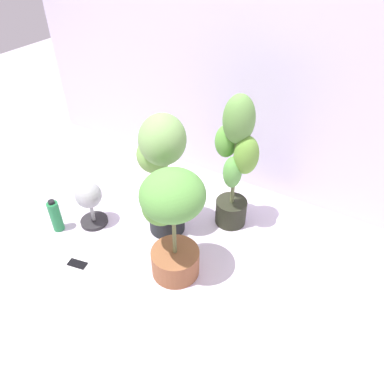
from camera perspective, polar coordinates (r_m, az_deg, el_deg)
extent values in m
plane|color=silver|center=(2.37, -6.02, -7.28)|extent=(8.00, 8.00, 0.00)
cube|color=silver|center=(2.49, 4.82, 22.17)|extent=(3.20, 0.01, 2.00)
cylinder|color=#27291B|center=(2.44, 6.07, -3.01)|extent=(0.20, 0.20, 0.17)
cylinder|color=#3C3517|center=(2.39, 6.20, -1.60)|extent=(0.19, 0.19, 0.02)
cylinder|color=olive|center=(2.19, 6.80, 5.25)|extent=(0.02, 0.02, 0.67)
ellipsoid|color=#639647|center=(2.06, 7.33, 11.16)|extent=(0.25, 0.25, 0.29)
ellipsoid|color=#63AA43|center=(2.19, 5.36, 7.88)|extent=(0.17, 0.17, 0.21)
ellipsoid|color=#699E3A|center=(2.12, 8.45, 5.66)|extent=(0.20, 0.20, 0.24)
ellipsoid|color=#62AA4D|center=(2.18, 6.29, 3.05)|extent=(0.16, 0.16, 0.21)
cylinder|color=black|center=(2.37, -3.94, -3.79)|extent=(0.23, 0.23, 0.20)
cylinder|color=#3F371E|center=(2.31, -4.04, -2.05)|extent=(0.21, 0.21, 0.02)
cylinder|color=#5A7B3D|center=(2.14, -4.36, 3.49)|extent=(0.02, 0.02, 0.53)
ellipsoid|color=#79A65B|center=(2.04, -4.63, 8.14)|extent=(0.37, 0.38, 0.29)
ellipsoid|color=#77A94F|center=(2.16, -5.96, 5.75)|extent=(0.29, 0.29, 0.22)
cylinder|color=brown|center=(2.13, -2.60, -10.75)|extent=(0.28, 0.28, 0.16)
cylinder|color=#3B3717|center=(2.08, -2.66, -9.43)|extent=(0.25, 0.25, 0.02)
cylinder|color=olive|center=(1.91, -2.87, -4.59)|extent=(0.02, 0.02, 0.46)
ellipsoid|color=#599943|center=(1.79, -3.05, -0.46)|extent=(0.41, 0.42, 0.25)
ellipsoid|color=#58953A|center=(1.92, -4.78, -2.02)|extent=(0.25, 0.26, 0.22)
cube|color=white|center=(2.32, -17.42, -10.68)|extent=(0.16, 0.10, 0.01)
cube|color=black|center=(2.32, -17.44, -10.61)|extent=(0.12, 0.08, 0.00)
cylinder|color=#272528|center=(2.55, -14.97, -4.40)|extent=(0.18, 0.18, 0.03)
cylinder|color=#9EA2A2|center=(2.50, -15.25, -3.11)|extent=(0.02, 0.02, 0.13)
sphere|color=#9EA2A2|center=(2.41, -15.83, -0.46)|extent=(0.24, 0.24, 0.17)
cylinder|color=#258346|center=(2.51, -20.47, -3.57)|extent=(0.07, 0.07, 0.22)
cylinder|color=black|center=(2.44, -21.08, -1.48)|extent=(0.04, 0.04, 0.02)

